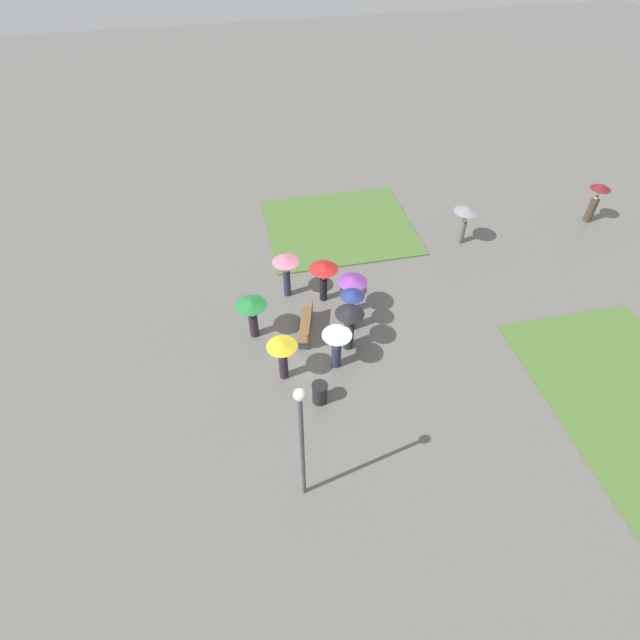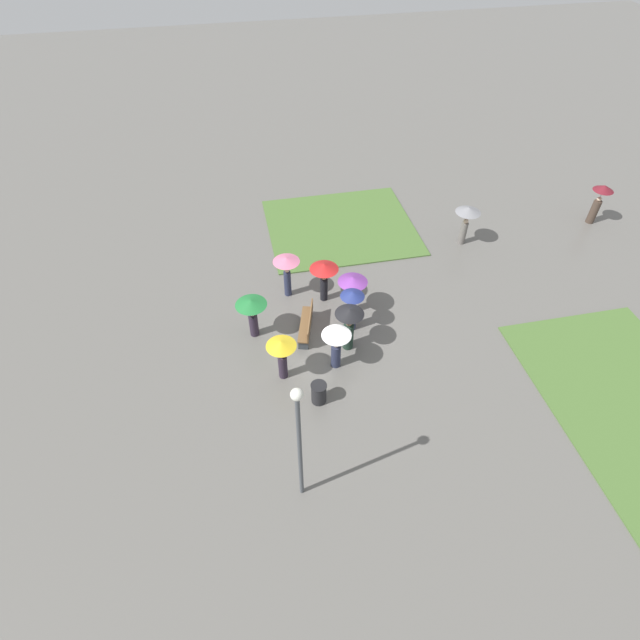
{
  "view_description": "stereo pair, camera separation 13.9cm",
  "coord_description": "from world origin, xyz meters",
  "px_view_note": "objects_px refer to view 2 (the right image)",
  "views": [
    {
      "loc": [
        12.89,
        -3.3,
        14.01
      ],
      "look_at": [
        -0.39,
        -0.44,
        0.61
      ],
      "focal_mm": 28.0,
      "sensor_mm": 36.0,
      "label": 1
    },
    {
      "loc": [
        12.91,
        -3.16,
        14.01
      ],
      "look_at": [
        -0.39,
        -0.44,
        0.61
      ],
      "focal_mm": 28.0,
      "sensor_mm": 36.0,
      "label": 2
    }
  ],
  "objects_px": {
    "lamp_post": "(299,434)",
    "crowd_person_yellow": "(282,351)",
    "crowd_person_navy": "(352,306)",
    "crowd_person_green": "(252,309)",
    "lone_walker_mid_plaza": "(600,198)",
    "crowd_person_purple": "(352,287)",
    "trash_bin": "(319,393)",
    "crowd_person_red": "(324,272)",
    "lone_walker_far_path": "(467,216)",
    "crowd_person_black": "(349,322)",
    "crowd_person_white": "(336,341)",
    "park_bench": "(307,323)",
    "crowd_person_pink": "(287,268)"
  },
  "relations": [
    {
      "from": "lamp_post",
      "to": "crowd_person_yellow",
      "type": "height_order",
      "value": "lamp_post"
    },
    {
      "from": "crowd_person_navy",
      "to": "crowd_person_green",
      "type": "bearing_deg",
      "value": -77.56
    },
    {
      "from": "crowd_person_navy",
      "to": "lone_walker_mid_plaza",
      "type": "relative_size",
      "value": 0.92
    },
    {
      "from": "crowd_person_navy",
      "to": "crowd_person_purple",
      "type": "bearing_deg",
      "value": -176.63
    },
    {
      "from": "trash_bin",
      "to": "crowd_person_red",
      "type": "height_order",
      "value": "crowd_person_red"
    },
    {
      "from": "lone_walker_far_path",
      "to": "lone_walker_mid_plaza",
      "type": "height_order",
      "value": "lone_walker_mid_plaza"
    },
    {
      "from": "crowd_person_black",
      "to": "crowd_person_white",
      "type": "distance_m",
      "value": 1.02
    },
    {
      "from": "park_bench",
      "to": "crowd_person_green",
      "type": "bearing_deg",
      "value": -82.67
    },
    {
      "from": "lone_walker_mid_plaza",
      "to": "lamp_post",
      "type": "bearing_deg",
      "value": -44.21
    },
    {
      "from": "crowd_person_pink",
      "to": "crowd_person_red",
      "type": "distance_m",
      "value": 1.53
    },
    {
      "from": "crowd_person_navy",
      "to": "lone_walker_mid_plaza",
      "type": "height_order",
      "value": "lone_walker_mid_plaza"
    },
    {
      "from": "trash_bin",
      "to": "crowd_person_red",
      "type": "relative_size",
      "value": 0.45
    },
    {
      "from": "crowd_person_black",
      "to": "trash_bin",
      "type": "bearing_deg",
      "value": -118.74
    },
    {
      "from": "crowd_person_yellow",
      "to": "crowd_person_pink",
      "type": "relative_size",
      "value": 0.94
    },
    {
      "from": "crowd_person_yellow",
      "to": "crowd_person_navy",
      "type": "relative_size",
      "value": 0.96
    },
    {
      "from": "crowd_person_black",
      "to": "lone_walker_mid_plaza",
      "type": "bearing_deg",
      "value": 28.91
    },
    {
      "from": "crowd_person_pink",
      "to": "crowd_person_purple",
      "type": "xyz_separation_m",
      "value": [
        1.52,
        2.35,
        -0.13
      ]
    },
    {
      "from": "trash_bin",
      "to": "lone_walker_mid_plaza",
      "type": "relative_size",
      "value": 0.41
    },
    {
      "from": "lamp_post",
      "to": "crowd_person_white",
      "type": "height_order",
      "value": "lamp_post"
    },
    {
      "from": "lamp_post",
      "to": "crowd_person_red",
      "type": "xyz_separation_m",
      "value": [
        -8.2,
        2.39,
        -1.67
      ]
    },
    {
      "from": "crowd_person_green",
      "to": "crowd_person_black",
      "type": "bearing_deg",
      "value": 122.27
    },
    {
      "from": "crowd_person_navy",
      "to": "crowd_person_white",
      "type": "bearing_deg",
      "value": -11.19
    },
    {
      "from": "crowd_person_red",
      "to": "trash_bin",
      "type": "bearing_deg",
      "value": 178.81
    },
    {
      "from": "crowd_person_white",
      "to": "crowd_person_black",
      "type": "bearing_deg",
      "value": 70.41
    },
    {
      "from": "park_bench",
      "to": "crowd_person_red",
      "type": "distance_m",
      "value": 2.26
    },
    {
      "from": "park_bench",
      "to": "trash_bin",
      "type": "relative_size",
      "value": 2.42
    },
    {
      "from": "lone_walker_mid_plaza",
      "to": "trash_bin",
      "type": "bearing_deg",
      "value": -50.7
    },
    {
      "from": "crowd_person_red",
      "to": "crowd_person_pink",
      "type": "bearing_deg",
      "value": 79.91
    },
    {
      "from": "crowd_person_purple",
      "to": "crowd_person_black",
      "type": "bearing_deg",
      "value": 28.7
    },
    {
      "from": "crowd_person_green",
      "to": "lone_walker_far_path",
      "type": "distance_m",
      "value": 11.01
    },
    {
      "from": "lone_walker_far_path",
      "to": "lone_walker_mid_plaza",
      "type": "xyz_separation_m",
      "value": [
        -0.37,
        7.0,
        -0.14
      ]
    },
    {
      "from": "lone_walker_mid_plaza",
      "to": "crowd_person_navy",
      "type": "bearing_deg",
      "value": -58.52
    },
    {
      "from": "crowd_person_pink",
      "to": "crowd_person_red",
      "type": "height_order",
      "value": "crowd_person_pink"
    },
    {
      "from": "crowd_person_navy",
      "to": "park_bench",
      "type": "bearing_deg",
      "value": -74.56
    },
    {
      "from": "crowd_person_navy",
      "to": "crowd_person_black",
      "type": "bearing_deg",
      "value": -1.53
    },
    {
      "from": "crowd_person_yellow",
      "to": "crowd_person_purple",
      "type": "xyz_separation_m",
      "value": [
        -2.81,
        3.2,
        -0.03
      ]
    },
    {
      "from": "crowd_person_pink",
      "to": "crowd_person_red",
      "type": "relative_size",
      "value": 1.04
    },
    {
      "from": "trash_bin",
      "to": "crowd_person_green",
      "type": "relative_size",
      "value": 0.47
    },
    {
      "from": "crowd_person_green",
      "to": "crowd_person_red",
      "type": "bearing_deg",
      "value": 169.8
    },
    {
      "from": "crowd_person_white",
      "to": "crowd_person_red",
      "type": "xyz_separation_m",
      "value": [
        -3.61,
        0.32,
        0.16
      ]
    },
    {
      "from": "lamp_post",
      "to": "lone_walker_mid_plaza",
      "type": "bearing_deg",
      "value": 123.9
    },
    {
      "from": "lone_walker_far_path",
      "to": "lamp_post",
      "type": "bearing_deg",
      "value": 6.19
    },
    {
      "from": "crowd_person_green",
      "to": "lone_walker_far_path",
      "type": "bearing_deg",
      "value": 165.75
    },
    {
      "from": "crowd_person_pink",
      "to": "lone_walker_mid_plaza",
      "type": "distance_m",
      "value": 15.78
    },
    {
      "from": "crowd_person_black",
      "to": "lone_walker_far_path",
      "type": "height_order",
      "value": "crowd_person_black"
    },
    {
      "from": "crowd_person_black",
      "to": "crowd_person_pink",
      "type": "xyz_separation_m",
      "value": [
        -3.41,
        -1.74,
        0.11
      ]
    },
    {
      "from": "crowd_person_green",
      "to": "park_bench",
      "type": "bearing_deg",
      "value": 135.5
    },
    {
      "from": "trash_bin",
      "to": "lamp_post",
      "type": "bearing_deg",
      "value": -20.05
    },
    {
      "from": "trash_bin",
      "to": "crowd_person_black",
      "type": "xyz_separation_m",
      "value": [
        -2.24,
        1.57,
        0.9
      ]
    },
    {
      "from": "lone_walker_far_path",
      "to": "crowd_person_red",
      "type": "bearing_deg",
      "value": -22.47
    }
  ]
}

